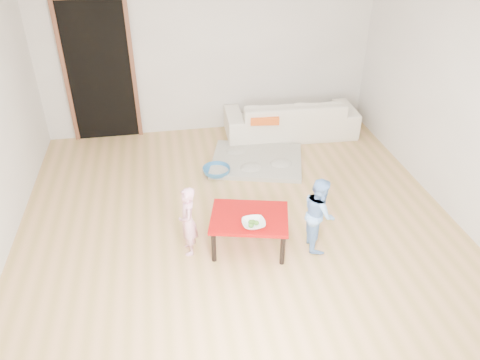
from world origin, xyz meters
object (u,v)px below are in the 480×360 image
object	(u,v)px
red_table	(249,231)
basin	(216,171)
child_pink	(188,221)
child_blue	(319,213)
bowl	(254,224)
sofa	(291,117)

from	to	relation	value
red_table	basin	world-z (taller)	red_table
child_pink	child_blue	xyz separation A→B (m)	(1.36, -0.13, 0.02)
bowl	child_pink	distance (m)	0.68
child_blue	sofa	bearing A→B (deg)	-4.60
sofa	red_table	distance (m)	2.83
sofa	basin	xyz separation A→B (m)	(-1.30, -1.04, -0.24)
bowl	basin	size ratio (longest dim) A/B	0.63
sofa	bowl	distance (m)	2.98
sofa	bowl	size ratio (longest dim) A/B	8.53
child_pink	basin	bearing A→B (deg)	161.00
red_table	child_blue	distance (m)	0.76
sofa	red_table	size ratio (longest dim) A/B	2.50
red_table	child_pink	size ratio (longest dim) A/B	1.03
child_blue	basin	distance (m)	1.88
child_pink	red_table	bearing A→B (deg)	85.72
sofa	bowl	world-z (taller)	sofa
sofa	child_blue	world-z (taller)	child_blue
sofa	red_table	bearing A→B (deg)	68.01
child_pink	basin	world-z (taller)	child_pink
red_table	child_pink	world-z (taller)	child_pink
child_blue	basin	size ratio (longest dim) A/B	2.23
sofa	child_pink	bearing A→B (deg)	56.96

